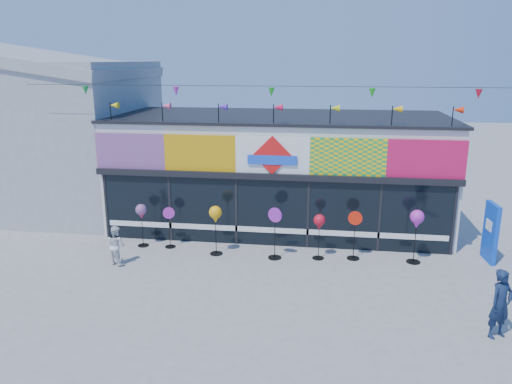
% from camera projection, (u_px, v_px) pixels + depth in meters
% --- Properties ---
extents(ground, '(80.00, 80.00, 0.00)m').
position_uv_depth(ground, '(258.00, 290.00, 13.60)').
color(ground, gray).
rests_on(ground, ground).
extents(kite_shop, '(16.00, 5.70, 5.31)m').
position_uv_depth(kite_shop, '(280.00, 170.00, 18.76)').
color(kite_shop, white).
rests_on(kite_shop, ground).
extents(neighbour_building, '(8.18, 7.20, 6.87)m').
position_uv_depth(neighbour_building, '(44.00, 131.00, 20.84)').
color(neighbour_building, '#A1A5A7').
rests_on(neighbour_building, ground).
extents(blue_sign, '(0.21, 0.93, 1.85)m').
position_uv_depth(blue_sign, '(491.00, 232.00, 15.36)').
color(blue_sign, blue).
rests_on(blue_sign, ground).
extents(spinner_0, '(0.37, 0.37, 1.46)m').
position_uv_depth(spinner_0, '(141.00, 213.00, 16.51)').
color(spinner_0, black).
rests_on(spinner_0, ground).
extents(spinner_1, '(0.39, 0.35, 1.39)m').
position_uv_depth(spinner_1, '(169.00, 226.00, 16.51)').
color(spinner_1, black).
rests_on(spinner_1, ground).
extents(spinner_2, '(0.41, 0.41, 1.62)m').
position_uv_depth(spinner_2, '(215.00, 216.00, 15.77)').
color(spinner_2, black).
rests_on(spinner_2, ground).
extents(spinner_3, '(0.45, 0.42, 1.66)m').
position_uv_depth(spinner_3, '(275.00, 232.00, 15.55)').
color(spinner_3, black).
rests_on(spinner_3, ground).
extents(spinner_4, '(0.37, 0.37, 1.46)m').
position_uv_depth(spinner_4, '(319.00, 223.00, 15.44)').
color(spinner_4, black).
rests_on(spinner_4, ground).
extents(spinner_5, '(0.44, 0.40, 1.56)m').
position_uv_depth(spinner_5, '(354.00, 234.00, 15.51)').
color(spinner_5, black).
rests_on(spinner_5, ground).
extents(spinner_6, '(0.43, 0.43, 1.70)m').
position_uv_depth(spinner_6, '(417.00, 221.00, 15.10)').
color(spinner_6, black).
rests_on(spinner_6, ground).
extents(adult_man, '(0.70, 0.64, 1.62)m').
position_uv_depth(adult_man, '(501.00, 304.00, 11.11)').
color(adult_man, '#14213E').
rests_on(adult_man, ground).
extents(child, '(0.69, 0.57, 1.23)m').
position_uv_depth(child, '(116.00, 245.00, 15.16)').
color(child, white).
rests_on(child, ground).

